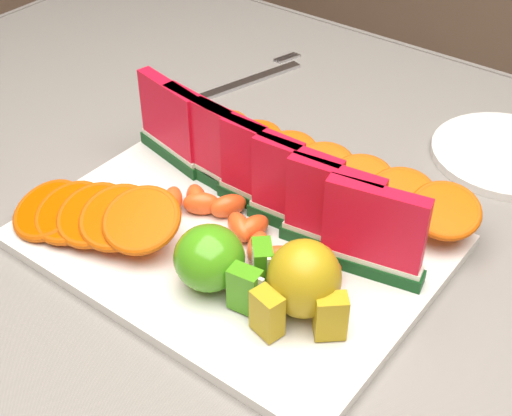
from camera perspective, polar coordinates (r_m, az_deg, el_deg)
name	(u,v)px	position (r m, az deg, el deg)	size (l,w,h in m)	color
table	(313,347)	(0.78, 4.56, -11.01)	(1.40, 0.90, 0.75)	#472B1A
tablecloth	(316,306)	(0.73, 4.81, -7.81)	(1.53, 1.03, 0.20)	slate
platter	(235,239)	(0.73, -1.70, -2.52)	(0.40, 0.30, 0.01)	silver
apple_cluster	(217,261)	(0.65, -3.15, -4.26)	(0.11, 0.09, 0.06)	#319510
pear_cluster	(303,283)	(0.62, 3.81, -6.00)	(0.09, 0.09, 0.07)	#A6871C
side_plate	(507,154)	(0.91, 19.46, 4.08)	(0.22, 0.22, 0.01)	silver
fork	(254,78)	(1.02, -0.16, 10.34)	(0.06, 0.19, 0.00)	silver
watermelon_row	(261,173)	(0.73, 0.43, 2.79)	(0.39, 0.07, 0.10)	#09340E
orange_fan_front	(94,215)	(0.73, -12.87, -0.53)	(0.20, 0.13, 0.05)	#CF600F
orange_fan_back	(323,167)	(0.78, 5.36, 3.27)	(0.37, 0.10, 0.05)	#CF600F
tangerine_segments	(246,228)	(0.72, -0.79, -1.64)	(0.22, 0.08, 0.03)	#FF5511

